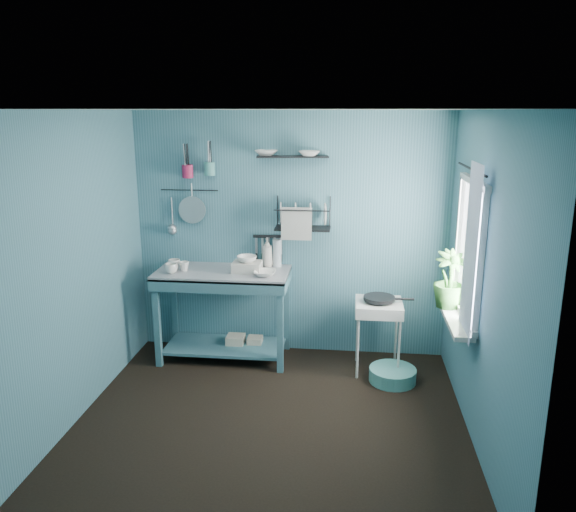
# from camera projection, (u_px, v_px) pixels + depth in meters

# --- Properties ---
(floor) EXTENTS (3.20, 3.20, 0.00)m
(floor) POSITION_uv_depth(u_px,v_px,m) (270.00, 422.00, 4.63)
(floor) COLOR black
(floor) RESTS_ON ground
(ceiling) EXTENTS (3.20, 3.20, 0.00)m
(ceiling) POSITION_uv_depth(u_px,v_px,m) (268.00, 110.00, 4.00)
(ceiling) COLOR silver
(ceiling) RESTS_ON ground
(wall_back) EXTENTS (3.20, 0.00, 3.20)m
(wall_back) POSITION_uv_depth(u_px,v_px,m) (290.00, 235.00, 5.76)
(wall_back) COLOR #3A6876
(wall_back) RESTS_ON ground
(wall_front) EXTENTS (3.20, 0.00, 3.20)m
(wall_front) POSITION_uv_depth(u_px,v_px,m) (227.00, 361.00, 2.88)
(wall_front) COLOR #3A6876
(wall_front) RESTS_ON ground
(wall_left) EXTENTS (0.00, 3.00, 3.00)m
(wall_left) POSITION_uv_depth(u_px,v_px,m) (72.00, 271.00, 4.49)
(wall_left) COLOR #3A6876
(wall_left) RESTS_ON ground
(wall_right) EXTENTS (0.00, 3.00, 3.00)m
(wall_right) POSITION_uv_depth(u_px,v_px,m) (483.00, 284.00, 4.14)
(wall_right) COLOR #3A6876
(wall_right) RESTS_ON ground
(work_counter) EXTENTS (1.36, 0.74, 0.94)m
(work_counter) POSITION_uv_depth(u_px,v_px,m) (224.00, 314.00, 5.74)
(work_counter) COLOR #33606C
(work_counter) RESTS_ON floor
(mug_left) EXTENTS (0.12, 0.12, 0.10)m
(mug_left) POSITION_uv_depth(u_px,v_px,m) (171.00, 268.00, 5.51)
(mug_left) COLOR silver
(mug_left) RESTS_ON work_counter
(mug_mid) EXTENTS (0.14, 0.14, 0.09)m
(mug_mid) POSITION_uv_depth(u_px,v_px,m) (184.00, 266.00, 5.60)
(mug_mid) COLOR silver
(mug_mid) RESTS_ON work_counter
(mug_right) EXTENTS (0.17, 0.17, 0.10)m
(mug_right) POSITION_uv_depth(u_px,v_px,m) (174.00, 264.00, 5.67)
(mug_right) COLOR silver
(mug_right) RESTS_ON work_counter
(wash_tub) EXTENTS (0.28, 0.22, 0.10)m
(wash_tub) POSITION_uv_depth(u_px,v_px,m) (247.00, 267.00, 5.57)
(wash_tub) COLOR #BCB5AC
(wash_tub) RESTS_ON work_counter
(tub_bowl) EXTENTS (0.20, 0.19, 0.06)m
(tub_bowl) POSITION_uv_depth(u_px,v_px,m) (247.00, 259.00, 5.55)
(tub_bowl) COLOR silver
(tub_bowl) RESTS_ON wash_tub
(soap_bottle) EXTENTS (0.11, 0.12, 0.30)m
(soap_bottle) POSITION_uv_depth(u_px,v_px,m) (267.00, 252.00, 5.73)
(soap_bottle) COLOR #BCB5AC
(soap_bottle) RESTS_ON work_counter
(water_bottle) EXTENTS (0.09, 0.09, 0.28)m
(water_bottle) POSITION_uv_depth(u_px,v_px,m) (277.00, 253.00, 5.75)
(water_bottle) COLOR #B2BEC7
(water_bottle) RESTS_ON work_counter
(counter_bowl) EXTENTS (0.22, 0.22, 0.05)m
(counter_bowl) POSITION_uv_depth(u_px,v_px,m) (265.00, 273.00, 5.43)
(counter_bowl) COLOR silver
(counter_bowl) RESTS_ON work_counter
(hotplate_stand) EXTENTS (0.49, 0.49, 0.71)m
(hotplate_stand) POSITION_uv_depth(u_px,v_px,m) (378.00, 336.00, 5.47)
(hotplate_stand) COLOR beige
(hotplate_stand) RESTS_ON floor
(frying_pan) EXTENTS (0.30, 0.30, 0.03)m
(frying_pan) POSITION_uv_depth(u_px,v_px,m) (379.00, 298.00, 5.37)
(frying_pan) COLOR black
(frying_pan) RESTS_ON hotplate_stand
(knife_strip) EXTENTS (0.32, 0.04, 0.03)m
(knife_strip) POSITION_uv_depth(u_px,v_px,m) (269.00, 236.00, 5.76)
(knife_strip) COLOR black
(knife_strip) RESTS_ON wall_back
(dish_rack) EXTENTS (0.56, 0.26, 0.32)m
(dish_rack) POSITION_uv_depth(u_px,v_px,m) (303.00, 214.00, 5.56)
(dish_rack) COLOR black
(dish_rack) RESTS_ON wall_back
(upper_shelf) EXTENTS (0.72, 0.26, 0.01)m
(upper_shelf) POSITION_uv_depth(u_px,v_px,m) (293.00, 157.00, 5.46)
(upper_shelf) COLOR black
(upper_shelf) RESTS_ON wall_back
(shelf_bowl_left) EXTENTS (0.23, 0.23, 0.05)m
(shelf_bowl_left) POSITION_uv_depth(u_px,v_px,m) (266.00, 159.00, 5.49)
(shelf_bowl_left) COLOR silver
(shelf_bowl_left) RESTS_ON upper_shelf
(shelf_bowl_right) EXTENTS (0.22, 0.22, 0.05)m
(shelf_bowl_right) POSITION_uv_depth(u_px,v_px,m) (309.00, 157.00, 5.44)
(shelf_bowl_right) COLOR silver
(shelf_bowl_right) RESTS_ON upper_shelf
(utensil_cup_magenta) EXTENTS (0.11, 0.11, 0.13)m
(utensil_cup_magenta) POSITION_uv_depth(u_px,v_px,m) (188.00, 171.00, 5.63)
(utensil_cup_magenta) COLOR #9A1C43
(utensil_cup_magenta) RESTS_ON wall_back
(utensil_cup_teal) EXTENTS (0.11, 0.11, 0.13)m
(utensil_cup_teal) POSITION_uv_depth(u_px,v_px,m) (210.00, 169.00, 5.60)
(utensil_cup_teal) COLOR teal
(utensil_cup_teal) RESTS_ON wall_back
(colander) EXTENTS (0.28, 0.03, 0.28)m
(colander) POSITION_uv_depth(u_px,v_px,m) (192.00, 210.00, 5.76)
(colander) COLOR #ACB0B5
(colander) RESTS_ON wall_back
(ladle_outer) EXTENTS (0.01, 0.01, 0.30)m
(ladle_outer) POSITION_uv_depth(u_px,v_px,m) (172.00, 212.00, 5.80)
(ladle_outer) COLOR #ACB0B5
(ladle_outer) RESTS_ON wall_back
(ladle_inner) EXTENTS (0.01, 0.01, 0.30)m
(ladle_inner) POSITION_uv_depth(u_px,v_px,m) (172.00, 214.00, 5.81)
(ladle_inner) COLOR #ACB0B5
(ladle_inner) RESTS_ON wall_back
(hook_rail) EXTENTS (0.60, 0.01, 0.01)m
(hook_rail) POSITION_uv_depth(u_px,v_px,m) (189.00, 190.00, 5.73)
(hook_rail) COLOR black
(hook_rail) RESTS_ON wall_back
(window_glass) EXTENTS (0.00, 1.10, 1.10)m
(window_glass) POSITION_uv_depth(u_px,v_px,m) (471.00, 250.00, 4.54)
(window_glass) COLOR white
(window_glass) RESTS_ON wall_right
(windowsill) EXTENTS (0.16, 0.95, 0.04)m
(windowsill) POSITION_uv_depth(u_px,v_px,m) (454.00, 318.00, 4.70)
(windowsill) COLOR beige
(windowsill) RESTS_ON wall_right
(curtain) EXTENTS (0.00, 1.35, 1.35)m
(curtain) POSITION_uv_depth(u_px,v_px,m) (470.00, 253.00, 4.25)
(curtain) COLOR white
(curtain) RESTS_ON wall_right
(curtain_rod) EXTENTS (0.02, 1.05, 0.02)m
(curtain_rod) POSITION_uv_depth(u_px,v_px,m) (471.00, 169.00, 4.38)
(curtain_rod) COLOR black
(curtain_rod) RESTS_ON wall_right
(potted_plant) EXTENTS (0.35, 0.35, 0.50)m
(potted_plant) POSITION_uv_depth(u_px,v_px,m) (450.00, 279.00, 4.84)
(potted_plant) COLOR #31692A
(potted_plant) RESTS_ON windowsill
(storage_tin_large) EXTENTS (0.18, 0.18, 0.22)m
(storage_tin_large) POSITION_uv_depth(u_px,v_px,m) (236.00, 345.00, 5.87)
(storage_tin_large) COLOR tan
(storage_tin_large) RESTS_ON floor
(storage_tin_small) EXTENTS (0.15, 0.15, 0.20)m
(storage_tin_small) POSITION_uv_depth(u_px,v_px,m) (255.00, 346.00, 5.88)
(storage_tin_small) COLOR tan
(storage_tin_small) RESTS_ON floor
(floor_basin) EXTENTS (0.44, 0.44, 0.13)m
(floor_basin) POSITION_uv_depth(u_px,v_px,m) (393.00, 375.00, 5.31)
(floor_basin) COLOR teal
(floor_basin) RESTS_ON floor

